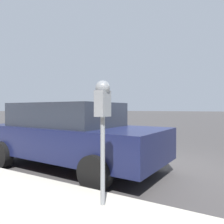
% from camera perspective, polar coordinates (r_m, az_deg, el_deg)
% --- Properties ---
extents(ground_plane, '(220.00, 220.00, 0.00)m').
position_cam_1_polar(ground_plane, '(5.46, 10.76, -14.28)').
color(ground_plane, '#3D3A3A').
extents(parking_meter, '(0.21, 0.19, 1.62)m').
position_cam_1_polar(parking_meter, '(2.83, -2.44, 0.57)').
color(parking_meter, gray).
rests_on(parking_meter, sidewalk).
extents(car_navy, '(2.22, 4.57, 1.56)m').
position_cam_1_polar(car_navy, '(5.42, -10.82, -5.58)').
color(car_navy, '#14193D').
rests_on(car_navy, ground_plane).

